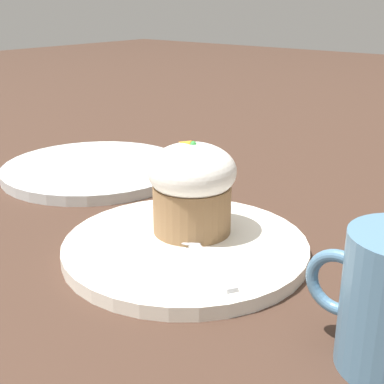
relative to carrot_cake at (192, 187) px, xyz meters
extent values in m
plane|color=#3D281E|center=(-0.01, 0.02, -0.06)|extent=(4.00, 4.00, 0.00)
cylinder|color=white|center=(-0.01, 0.02, -0.05)|extent=(0.24, 0.24, 0.01)
cylinder|color=olive|center=(0.00, 0.00, -0.02)|extent=(0.08, 0.08, 0.05)
ellipsoid|color=white|center=(0.00, 0.00, 0.02)|extent=(0.09, 0.09, 0.05)
cone|color=orange|center=(0.01, 0.00, 0.04)|extent=(0.02, 0.01, 0.01)
sphere|color=green|center=(0.00, 0.00, 0.04)|extent=(0.01, 0.01, 0.01)
cube|color=#B7B7BC|center=(-0.06, 0.05, -0.04)|extent=(0.09, 0.06, 0.00)
ellipsoid|color=#B7B7BC|center=(-0.01, 0.02, -0.04)|extent=(0.05, 0.05, 0.01)
torus|color=teal|center=(-0.18, 0.06, -0.01)|extent=(0.05, 0.01, 0.05)
cylinder|color=silver|center=(0.25, -0.09, -0.05)|extent=(0.25, 0.25, 0.01)
camera|label=1|loc=(-0.31, 0.38, 0.17)|focal=50.00mm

